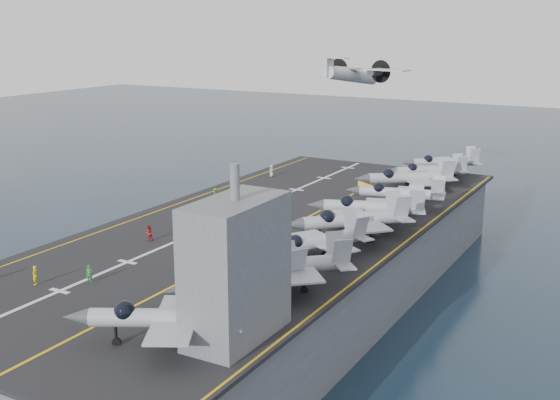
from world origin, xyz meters
The scene contains 29 objects.
ground centered at (0.00, 0.00, 0.00)m, with size 500.00×500.00×0.00m, color #142135.
hull centered at (0.00, 0.00, 5.00)m, with size 36.00×90.00×10.00m, color #56595E.
flight_deck centered at (0.00, 0.00, 10.20)m, with size 38.00×92.00×0.40m, color black.
foul_line centered at (3.00, 0.00, 10.42)m, with size 0.35×90.00×0.02m, color gold.
landing_centerline centered at (-6.00, 0.00, 10.42)m, with size 0.50×90.00×0.02m, color silver.
deck_edge_port centered at (-17.00, 0.00, 10.42)m, with size 0.25×90.00×0.02m, color gold.
deck_edge_stbd centered at (18.50, 0.00, 10.42)m, with size 0.25×90.00×0.02m, color gold.
island_superstructure centered at (15.00, -30.00, 17.90)m, with size 5.00×10.00×15.00m, color #56595E, non-canonical shape.
fighter_jet_0 centered at (10.82, -34.30, 13.00)m, with size 17.92×15.90×5.20m, color gray, non-canonical shape.
fighter_jet_1 centered at (11.51, -23.14, 12.86)m, with size 15.73×17.03×4.92m, color #9CA5AE, non-canonical shape.
fighter_jet_2 centered at (13.35, -18.49, 13.04)m, with size 18.07×17.79×5.29m, color gray, non-canonical shape.
fighter_jet_3 centered at (12.47, -9.27, 12.79)m, with size 14.90×16.52×4.78m, color gray, non-canonical shape.
fighter_jet_4 centered at (12.73, -0.09, 13.16)m, with size 18.72×18.79×5.53m, color #949CA3, non-canonical shape.
fighter_jet_5 centered at (12.27, 7.03, 13.07)m, with size 18.07×15.18×5.34m, color #9AA2AC, non-canonical shape.
fighter_jet_6 centered at (12.56, 16.87, 12.86)m, with size 15.98×12.49×4.92m, color gray, non-canonical shape.
fighter_jet_7 centered at (10.56, 26.39, 13.12)m, with size 18.82×17.60×5.44m, color #9CA5AE, non-canonical shape.
fighter_jet_8 centered at (11.17, 34.66, 12.78)m, with size 16.44×15.30×4.75m, color #9198A1, non-canonical shape.
tow_cart_a centered at (2.17, -17.93, 10.94)m, with size 1.89×1.30×1.09m, color #C8A90A, non-canonical shape.
tow_cart_b centered at (6.70, 3.84, 11.01)m, with size 2.03×1.33×1.21m, color yellow, non-canonical shape.
tow_cart_c centered at (3.53, 25.50, 11.09)m, with size 2.66×2.15×1.38m, color yellow, non-canonical shape.
crew_1 centered at (-9.50, -29.90, 11.40)m, with size 1.21×1.42×2.01m, color yellow.
crew_2 centered at (-9.07, -12.57, 11.42)m, with size 1.28×1.46×2.03m, color #B21919.
crew_3 centered at (-13.89, 8.72, 11.23)m, with size 1.04×1.19×1.66m, color green.
crew_4 centered at (-8.78, 8.46, 11.30)m, with size 1.25×1.29×1.80m, color yellow.
crew_5 centered at (-14.53, 26.77, 11.40)m, with size 0.90×1.26×2.00m, color beige.
crew_6 centered at (-5.16, -26.69, 11.32)m, with size 1.31×1.13×1.85m, color #268230.
crew_7 centered at (2.68, -19.51, 11.34)m, with size 0.90×1.22×1.87m, color #268C33.
transport_plane centered at (-10.14, 50.10, 26.34)m, with size 26.55×20.43×5.67m, color silver, non-canonical shape.
fighter_jet_9 centered at (11.17, 43.00, 12.78)m, with size 16.44×15.30×4.75m, color #9198A1, non-canonical shape.
Camera 1 is at (45.18, -76.08, 36.34)m, focal length 45.00 mm.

